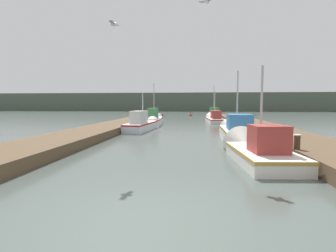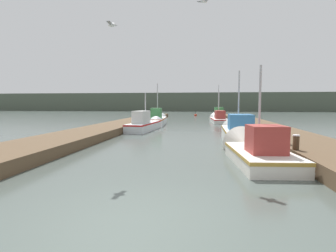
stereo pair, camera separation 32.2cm
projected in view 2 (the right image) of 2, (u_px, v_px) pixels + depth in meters
ground_plane at (135, 223)px, 4.45m from camera, size 200.00×200.00×0.00m
dock_left at (118, 126)px, 20.97m from camera, size 2.86×40.00×0.46m
dock_right at (263, 128)px, 19.51m from camera, size 2.86×40.00×0.46m
distant_shore_ridge at (199, 102)px, 76.43m from camera, size 120.00×16.00×4.93m
fishing_boat_0 at (254, 150)px, 9.45m from camera, size 2.07×4.78×3.87m
fishing_boat_1 at (237, 132)px, 14.45m from camera, size 1.64×5.70×4.16m
fishing_boat_2 at (146, 124)px, 20.09m from camera, size 1.79×6.10×3.17m
fishing_boat_3 at (158, 119)px, 25.65m from camera, size 1.81×6.32×4.28m
fishing_boat_4 at (218, 119)px, 29.05m from camera, size 1.84×6.56×3.82m
fishing_boat_5 at (218, 115)px, 34.06m from camera, size 1.42×5.18×4.68m
mooring_piling_0 at (283, 142)px, 10.24m from camera, size 0.37×0.37×1.07m
mooring_piling_1 at (296, 149)px, 8.85m from camera, size 0.24×0.24×0.98m
channel_buoy at (196, 115)px, 43.10m from camera, size 0.44×0.44×0.94m
seagull_lead at (204, 1)px, 8.95m from camera, size 0.50×0.43×0.12m
seagull_1 at (112, 25)px, 8.77m from camera, size 0.30×0.56×0.12m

